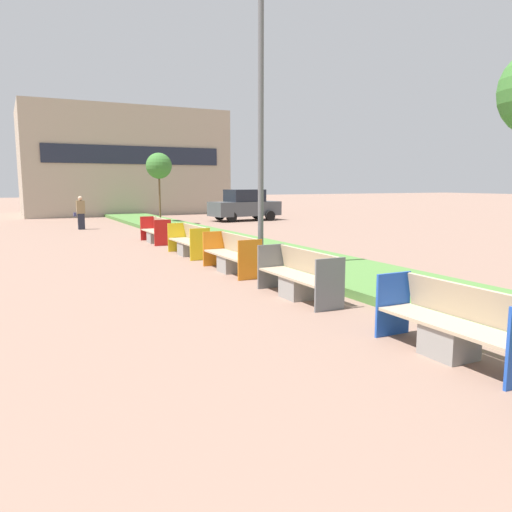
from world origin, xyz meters
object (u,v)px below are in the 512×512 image
at_px(bench_orange_frame, 232,257).
at_px(bench_grey_frame, 299,279).
at_px(bench_red_frame, 156,233).
at_px(pedestrian_walking, 81,213).
at_px(sapling_tree_far, 159,166).
at_px(bench_blue_frame, 452,329).
at_px(bench_yellow_frame, 189,244).
at_px(street_lamp_post, 261,97).
at_px(parked_car_distant, 245,205).

bearing_deg(bench_orange_frame, bench_grey_frame, -90.01).
distance_m(bench_orange_frame, bench_red_frame, 7.04).
bearing_deg(bench_grey_frame, bench_red_frame, 90.01).
bearing_deg(pedestrian_walking, sapling_tree_far, 15.16).
height_order(bench_blue_frame, bench_red_frame, same).
height_order(bench_blue_frame, bench_yellow_frame, same).
relative_size(bench_orange_frame, pedestrian_walking, 1.42).
relative_size(bench_blue_frame, pedestrian_walking, 1.33).
distance_m(bench_grey_frame, bench_yellow_frame, 6.51).
xyz_separation_m(bench_orange_frame, bench_yellow_frame, (-0.00, 3.28, -0.00)).
distance_m(bench_orange_frame, street_lamp_post, 3.99).
bearing_deg(parked_car_distant, pedestrian_walking, -175.69).
bearing_deg(sapling_tree_far, street_lamp_post, -96.87).
xyz_separation_m(bench_blue_frame, bench_orange_frame, (0.00, 6.99, 0.00)).
distance_m(bench_grey_frame, parked_car_distant, 20.54).
xyz_separation_m(street_lamp_post, pedestrian_walking, (-2.39, 14.43, -3.48)).
bearing_deg(bench_yellow_frame, sapling_tree_far, 78.19).
relative_size(bench_orange_frame, bench_yellow_frame, 1.04).
distance_m(bench_yellow_frame, bench_red_frame, 3.76).
relative_size(pedestrian_walking, parked_car_distant, 0.37).
bearing_deg(bench_orange_frame, parked_car_distant, 63.50).
xyz_separation_m(bench_blue_frame, bench_red_frame, (-0.00, 14.03, -0.00)).
height_order(bench_yellow_frame, bench_red_frame, same).
bearing_deg(bench_red_frame, street_lamp_post, -85.29).
relative_size(bench_red_frame, sapling_tree_far, 0.53).
bearing_deg(street_lamp_post, bench_grey_frame, -102.18).
xyz_separation_m(bench_red_frame, street_lamp_post, (0.61, -7.44, 3.93)).
xyz_separation_m(bench_red_frame, parked_car_distant, (7.85, 8.70, 0.55)).
height_order(bench_yellow_frame, sapling_tree_far, sapling_tree_far).
relative_size(bench_blue_frame, street_lamp_post, 0.28).
xyz_separation_m(bench_grey_frame, sapling_tree_far, (2.49, 18.42, 2.77)).
bearing_deg(bench_orange_frame, bench_yellow_frame, 90.02).
height_order(bench_grey_frame, pedestrian_walking, pedestrian_walking).
xyz_separation_m(bench_yellow_frame, bench_red_frame, (-0.00, 3.76, -0.00)).
height_order(bench_blue_frame, parked_car_distant, parked_car_distant).
xyz_separation_m(bench_red_frame, sapling_tree_far, (2.49, 8.15, 2.77)).
distance_m(bench_red_frame, parked_car_distant, 11.73).
bearing_deg(street_lamp_post, bench_yellow_frame, 99.42).
height_order(bench_grey_frame, bench_orange_frame, same).
bearing_deg(pedestrian_walking, bench_yellow_frame, -80.60).
relative_size(bench_yellow_frame, parked_car_distant, 0.51).
relative_size(bench_blue_frame, sapling_tree_far, 0.56).
xyz_separation_m(sapling_tree_far, parked_car_distant, (5.36, 0.56, -2.23)).
xyz_separation_m(bench_blue_frame, parked_car_distant, (7.85, 22.73, 0.54)).
xyz_separation_m(bench_yellow_frame, pedestrian_walking, (-1.78, 10.75, 0.44)).
distance_m(bench_orange_frame, pedestrian_walking, 14.15).
xyz_separation_m(bench_yellow_frame, sapling_tree_far, (2.49, 11.90, 2.77)).
bearing_deg(bench_orange_frame, sapling_tree_far, 80.69).
bearing_deg(bench_blue_frame, parked_car_distant, 70.95).
bearing_deg(bench_blue_frame, pedestrian_walking, 94.84).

